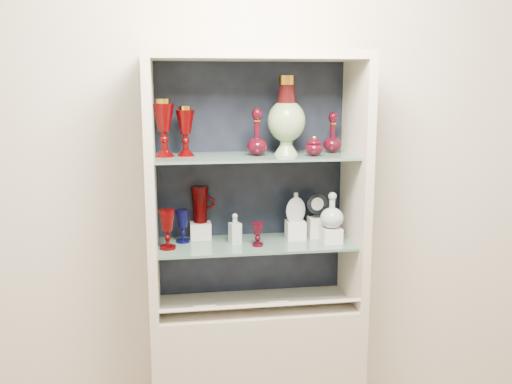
{
  "coord_description": "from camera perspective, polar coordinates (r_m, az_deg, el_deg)",
  "views": [
    {
      "loc": [
        -0.39,
        -1.05,
        1.81
      ],
      "look_at": [
        0.0,
        1.53,
        1.3
      ],
      "focal_mm": 40.0,
      "sensor_mm": 36.0,
      "label": 1
    }
  ],
  "objects": [
    {
      "name": "cabinet_top_cap",
      "position": [
        2.61,
        0.0,
        13.5
      ],
      "size": [
        1.0,
        0.4,
        0.04
      ],
      "primitive_type": "cube",
      "color": "beige",
      "rests_on": "cabinet_side_left"
    },
    {
      "name": "riser_ruby_pitcher",
      "position": [
        2.81,
        -5.57,
        -3.82
      ],
      "size": [
        0.1,
        0.1,
        0.08
      ],
      "primitive_type": "cube",
      "color": "silver",
      "rests_on": "shelf_lower"
    },
    {
      "name": "cobalt_goblet",
      "position": [
        2.74,
        -7.35,
        -3.4
      ],
      "size": [
        0.08,
        0.08,
        0.16
      ],
      "primitive_type": null,
      "rotation": [
        0.0,
        0.0,
        -0.22
      ],
      "color": "#06053C",
      "rests_on": "shelf_lower"
    },
    {
      "name": "ruby_goblet_small",
      "position": [
        2.66,
        0.17,
        -4.25
      ],
      "size": [
        0.07,
        0.07,
        0.11
      ],
      "primitive_type": null,
      "rotation": [
        0.0,
        0.0,
        0.25
      ],
      "color": "#420512",
      "rests_on": "shelf_lower"
    },
    {
      "name": "flat_flask",
      "position": [
        2.76,
        4.0,
        -1.46
      ],
      "size": [
        0.11,
        0.07,
        0.14
      ],
      "primitive_type": null,
      "rotation": [
        0.0,
        0.0,
        0.26
      ],
      "color": "silver",
      "rests_on": "riser_flat_flask"
    },
    {
      "name": "clear_square_bottle",
      "position": [
        2.7,
        -2.12,
        -3.66
      ],
      "size": [
        0.06,
        0.06,
        0.15
      ],
      "primitive_type": null,
      "rotation": [
        0.0,
        0.0,
        0.28
      ],
      "color": "#A1B4B9",
      "rests_on": "shelf_lower"
    },
    {
      "name": "ruby_goblet_tall",
      "position": [
        2.64,
        -8.87,
        -3.72
      ],
      "size": [
        0.08,
        0.08,
        0.18
      ],
      "primitive_type": null,
      "rotation": [
        0.0,
        0.0,
        0.09
      ],
      "color": "#450101",
      "rests_on": "shelf_lower"
    },
    {
      "name": "cabinet_side_left",
      "position": [
        2.62,
        -10.43,
        0.24
      ],
      "size": [
        0.04,
        0.4,
        1.15
      ],
      "primitive_type": "cube",
      "color": "beige",
      "rests_on": "cabinet_base"
    },
    {
      "name": "cabinet_base",
      "position": [
        2.97,
        0.0,
        -17.79
      ],
      "size": [
        1.0,
        0.4,
        0.75
      ],
      "primitive_type": "cube",
      "color": "beige",
      "rests_on": "ground"
    },
    {
      "name": "label_card_1",
      "position": [
        2.67,
        -5.17,
        -11.32
      ],
      "size": [
        0.1,
        0.06,
        0.03
      ],
      "primitive_type": "cube",
      "rotation": [
        -0.44,
        0.0,
        0.0
      ],
      "color": "white",
      "rests_on": "label_ledge"
    },
    {
      "name": "clear_round_decanter",
      "position": [
        2.72,
        7.61,
        -1.9
      ],
      "size": [
        0.14,
        0.14,
        0.17
      ],
      "primitive_type": null,
      "rotation": [
        0.0,
        0.0,
        -0.4
      ],
      "color": "#A1B4B9",
      "rests_on": "riser_clear_round_decanter"
    },
    {
      "name": "shelf_lower",
      "position": [
        2.73,
        -0.06,
        -5.2
      ],
      "size": [
        0.92,
        0.34,
        0.01
      ],
      "primitive_type": "cube",
      "color": "slate",
      "rests_on": "cabinet_side_left"
    },
    {
      "name": "pedestal_lamp_right",
      "position": [
        2.64,
        -7.06,
        6.08
      ],
      "size": [
        0.1,
        0.1,
        0.23
      ],
      "primitive_type": null,
      "rotation": [
        0.0,
        0.0,
        -0.11
      ],
      "color": "#450101",
      "rests_on": "shelf_upper"
    },
    {
      "name": "wall_back",
      "position": [
        2.85,
        -0.66,
        2.81
      ],
      "size": [
        3.5,
        0.02,
        2.8
      ],
      "primitive_type": "cube",
      "color": "silver",
      "rests_on": "ground"
    },
    {
      "name": "label_ledge",
      "position": [
        2.7,
        0.36,
        -11.35
      ],
      "size": [
        0.92,
        0.17,
        0.09
      ],
      "primitive_type": "cube",
      "rotation": [
        -0.44,
        0.0,
        0.0
      ],
      "color": "beige",
      "rests_on": "cabinet_base"
    },
    {
      "name": "riser_clear_round_decanter",
      "position": [
        2.75,
        7.55,
        -4.3
      ],
      "size": [
        0.09,
        0.09,
        0.07
      ],
      "primitive_type": "cube",
      "color": "silver",
      "rests_on": "shelf_lower"
    },
    {
      "name": "pedestal_lamp_left",
      "position": [
        2.62,
        -9.2,
        6.35
      ],
      "size": [
        0.12,
        0.12,
        0.26
      ],
      "primitive_type": null,
      "rotation": [
        0.0,
        0.0,
        -0.29
      ],
      "color": "#450101",
      "rests_on": "shelf_upper"
    },
    {
      "name": "lidded_bowl",
      "position": [
        2.63,
        5.82,
        4.65
      ],
      "size": [
        0.11,
        0.11,
        0.1
      ],
      "primitive_type": null,
      "rotation": [
        0.0,
        0.0,
        -0.39
      ],
      "color": "#420512",
      "rests_on": "shelf_upper"
    },
    {
      "name": "ruby_pitcher",
      "position": [
        2.78,
        -5.62,
        -1.25
      ],
      "size": [
        0.15,
        0.11,
        0.18
      ],
      "primitive_type": null,
      "rotation": [
        0.0,
        0.0,
        -0.19
      ],
      "color": "#450101",
      "rests_on": "riser_ruby_pitcher"
    },
    {
      "name": "label_card_0",
      "position": [
        2.71,
        2.08,
        -10.96
      ],
      "size": [
        0.1,
        0.06,
        0.03
      ],
      "primitive_type": "cube",
      "rotation": [
        -0.44,
        0.0,
        0.0
      ],
      "color": "white",
      "rests_on": "label_ledge"
    },
    {
      "name": "cameo_medallion",
      "position": [
        2.8,
        6.11,
        -1.29
      ],
      "size": [
        0.11,
        0.05,
        0.12
      ],
      "primitive_type": null,
      "rotation": [
        0.0,
        0.0,
        0.13
      ],
      "color": "black",
      "rests_on": "riser_cameo_medallion"
    },
    {
      "name": "riser_cameo_medallion",
      "position": [
        2.83,
        6.06,
        -3.51
      ],
      "size": [
        0.08,
        0.08,
        0.1
      ],
      "primitive_type": "cube",
      "color": "silver",
      "rests_on": "shelf_lower"
    },
    {
      "name": "ruby_decanter_a",
      "position": [
        2.62,
        0.11,
        6.34
      ],
      "size": [
        0.12,
        0.12,
        0.25
      ],
      "primitive_type": null,
      "rotation": [
        0.0,
        0.0,
        0.35
      ],
      "color": "#420512",
      "rests_on": "shelf_upper"
    },
    {
      "name": "ruby_decanter_b",
      "position": [
        2.76,
        7.67,
        6.06
      ],
      "size": [
        0.1,
        0.1,
        0.21
      ],
      "primitive_type": null,
      "rotation": [
        0.0,
        0.0,
        0.17
      ],
      "color": "#420512",
      "rests_on": "shelf_upper"
    },
    {
      "name": "riser_flat_flask",
      "position": [
        2.79,
        3.96,
        -3.82
      ],
      "size": [
        0.09,
        0.09,
        0.09
      ],
      "primitive_type": "cube",
      "color": "silver",
      "rests_on": "shelf_lower"
    },
    {
      "name": "cabinet_side_right",
      "position": [
        2.76,
        9.9,
        0.79
      ],
      "size": [
        0.04,
        0.4,
        1.15
      ],
      "primitive_type": "cube",
      "color": "beige",
      "rests_on": "cabinet_base"
    },
    {
      "name": "shelf_upper",
      "position": [
        2.65,
        -0.06,
        3.57
      ],
      "size": [
        0.92,
        0.34,
        0.01
      ],
      "primitive_type": "cube",
      "color": "slate",
      "rests_on": "cabinet_side_left"
    },
    {
      "name": "cabinet_back_panel",
      "position": [
        2.83,
        -0.57,
        1.22
      ],
      "size": [
        0.98,
        0.02,
        1.15
      ],
      "primitive_type": "cube",
      "color": "black",
      "rests_on": "cabinet_base"
    },
    {
      "name": "enamel_urn",
      "position": [
        2.66,
        3.06,
        7.65
      ],
      "size": [
        0.19,
        0.19,
        0.36
      ],
      "primitive_type": null,
      "rotation": [
        0.0,
        0.0,
        -0.08
      ],
      "color": "#0F462B",
      "rests_on": "shelf_upper"
    }
  ]
}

